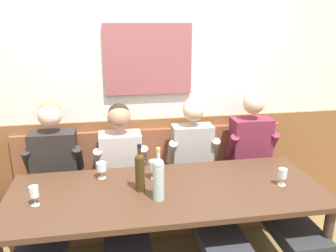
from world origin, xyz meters
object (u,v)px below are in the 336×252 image
at_px(wine_bottle_clear_water, 158,178).
at_px(wine_glass_center_rear, 101,167).
at_px(dining_table, 167,198).
at_px(person_right_seat, 265,175).
at_px(person_left_seat, 50,194).
at_px(wine_bottle_amber_mid, 140,171).
at_px(wine_glass_by_bottle, 34,193).
at_px(person_center_right_seat, 202,185).
at_px(wine_glass_near_bucket, 154,166).
at_px(wine_glass_left_end, 283,174).
at_px(person_center_left_seat, 123,189).
at_px(wall_bench, 155,199).

distance_m(wine_bottle_clear_water, wine_glass_center_rear, 0.57).
relative_size(dining_table, person_right_seat, 1.76).
bearing_deg(person_left_seat, wine_glass_center_rear, -7.55).
bearing_deg(person_right_seat, wine_bottle_amber_mid, -164.46).
distance_m(wine_glass_by_bottle, wine_glass_center_rear, 0.56).
bearing_deg(wine_bottle_amber_mid, person_center_right_seat, 27.48).
bearing_deg(wine_glass_by_bottle, wine_bottle_clear_water, -4.41).
bearing_deg(wine_glass_center_rear, wine_glass_near_bucket, -10.93).
relative_size(wine_glass_by_bottle, wine_glass_left_end, 1.05).
relative_size(wine_bottle_amber_mid, wine_glass_center_rear, 2.73).
bearing_deg(person_center_left_seat, wine_glass_left_end, -19.19).
bearing_deg(wine_glass_by_bottle, wall_bench, 40.52).
relative_size(person_center_right_seat, wine_glass_near_bucket, 8.68).
bearing_deg(person_center_left_seat, person_right_seat, 0.03).
height_order(person_left_seat, wine_glass_by_bottle, person_left_seat).
relative_size(wine_bottle_amber_mid, wine_glass_by_bottle, 2.56).
bearing_deg(wine_bottle_amber_mid, person_left_seat, 156.32).
height_order(wall_bench, wine_bottle_clear_water, wine_bottle_clear_water).
bearing_deg(wall_bench, person_center_left_seat, -129.80).
height_order(person_center_left_seat, wine_bottle_amber_mid, person_center_left_seat).
bearing_deg(person_center_left_seat, dining_table, -47.08).
bearing_deg(wine_glass_center_rear, wine_bottle_amber_mid, -41.83).
bearing_deg(wine_bottle_amber_mid, wine_bottle_clear_water, -53.96).
bearing_deg(wine_glass_near_bucket, person_left_seat, 170.78).
distance_m(person_left_seat, person_right_seat, 1.84).
bearing_deg(wall_bench, dining_table, -90.00).
height_order(wall_bench, dining_table, wall_bench).
relative_size(person_right_seat, wine_glass_center_rear, 10.04).
bearing_deg(wine_glass_left_end, person_center_left_seat, 160.81).
distance_m(wine_bottle_amber_mid, wine_glass_by_bottle, 0.73).
bearing_deg(wall_bench, person_center_right_seat, -48.47).
bearing_deg(wine_glass_center_rear, dining_table, -29.98).
xyz_separation_m(person_left_seat, wine_glass_near_bucket, (0.83, -0.13, 0.24)).
bearing_deg(wine_glass_center_rear, person_right_seat, 2.54).
relative_size(person_center_right_seat, wine_bottle_amber_mid, 3.67).
bearing_deg(wine_bottle_amber_mid, wine_glass_by_bottle, -172.76).
relative_size(person_center_left_seat, wine_glass_left_end, 10.03).
height_order(wine_bottle_clear_water, wine_bottle_amber_mid, wine_bottle_clear_water).
relative_size(wine_bottle_clear_water, wine_bottle_amber_mid, 1.07).
height_order(person_center_left_seat, wine_glass_by_bottle, person_center_left_seat).
distance_m(person_center_right_seat, person_right_seat, 0.58).
distance_m(wine_glass_by_bottle, wine_glass_left_end, 1.79).
height_order(dining_table, wine_glass_by_bottle, wine_glass_by_bottle).
distance_m(person_left_seat, wine_glass_near_bucket, 0.87).
height_order(wall_bench, person_left_seat, person_left_seat).
bearing_deg(wine_glass_near_bucket, person_center_right_seat, 14.98).
distance_m(wine_bottle_clear_water, wine_glass_near_bucket, 0.34).
bearing_deg(person_left_seat, person_right_seat, 0.22).
xyz_separation_m(person_left_seat, wine_glass_center_rear, (0.42, -0.06, 0.23)).
relative_size(dining_table, person_left_seat, 1.75).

